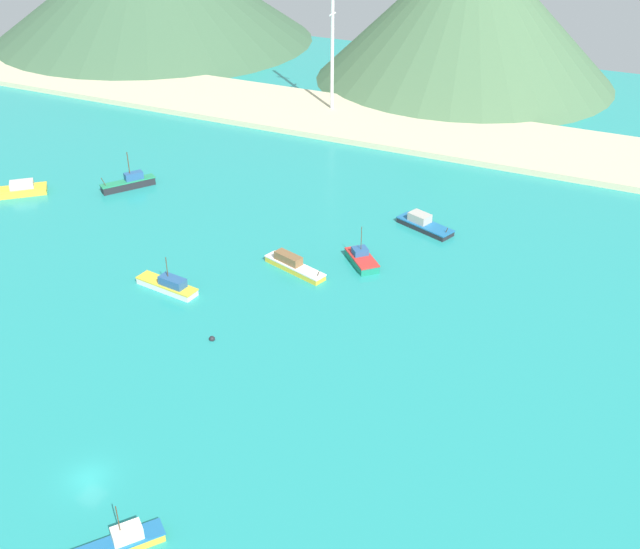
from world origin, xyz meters
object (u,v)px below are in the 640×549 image
at_px(fishing_boat_3, 168,285).
at_px(fishing_boat_9, 120,543).
at_px(buoy_0, 212,339).
at_px(radio_tower, 332,33).
at_px(fishing_boat_0, 129,183).
at_px(fishing_boat_2, 16,190).
at_px(fishing_boat_6, 424,224).
at_px(fishing_boat_8, 293,265).
at_px(fishing_boat_7, 362,259).

bearing_deg(fishing_boat_3, fishing_boat_9, -61.06).
xyz_separation_m(buoy_0, radio_tower, (-21.25, 84.18, 17.40)).
xyz_separation_m(fishing_boat_0, fishing_boat_3, (25.83, -25.43, -0.18)).
relative_size(fishing_boat_2, fishing_boat_3, 1.04).
bearing_deg(fishing_boat_2, fishing_boat_0, 33.24).
bearing_deg(fishing_boat_6, fishing_boat_0, -172.10).
distance_m(fishing_boat_9, radio_tower, 120.31).
height_order(fishing_boat_0, fishing_boat_9, fishing_boat_0).
height_order(fishing_boat_6, fishing_boat_9, fishing_boat_9).
bearing_deg(fishing_boat_9, fishing_boat_8, 99.04).
xyz_separation_m(fishing_boat_3, fishing_boat_8, (13.20, 12.24, -0.02)).
distance_m(fishing_boat_7, buoy_0, 27.43).
xyz_separation_m(fishing_boat_7, radio_tower, (-31.12, 58.59, 16.72)).
relative_size(fishing_boat_6, buoy_0, 12.98).
height_order(fishing_boat_9, buoy_0, fishing_boat_9).
distance_m(fishing_boat_2, fishing_boat_6, 70.44).
xyz_separation_m(fishing_boat_2, buoy_0, (53.60, -22.44, -0.74)).
bearing_deg(fishing_boat_0, fishing_boat_2, -146.76).
bearing_deg(fishing_boat_8, fishing_boat_0, 161.33).
bearing_deg(fishing_boat_6, fishing_boat_8, -122.60).
height_order(fishing_boat_0, fishing_boat_7, fishing_boat_0).
bearing_deg(fishing_boat_0, fishing_boat_7, -8.87).
bearing_deg(fishing_boat_9, fishing_boat_3, 118.94).
height_order(fishing_boat_0, fishing_boat_6, fishing_boat_0).
bearing_deg(fishing_boat_6, buoy_0, -109.92).
bearing_deg(fishing_boat_0, fishing_boat_8, -18.67).
relative_size(fishing_boat_2, fishing_boat_9, 1.28).
distance_m(fishing_boat_0, buoy_0, 49.96).
bearing_deg(fishing_boat_7, fishing_boat_6, 72.20).
relative_size(fishing_boat_0, fishing_boat_6, 0.90).
relative_size(fishing_boat_0, fishing_boat_9, 1.14).
bearing_deg(fishing_boat_0, fishing_boat_6, 7.90).
bearing_deg(radio_tower, fishing_boat_3, -82.89).
xyz_separation_m(fishing_boat_2, fishing_boat_3, (41.91, -14.89, -0.04)).
distance_m(fishing_boat_3, fishing_boat_9, 43.95).
bearing_deg(fishing_boat_3, fishing_boat_8, 42.84).
height_order(fishing_boat_9, radio_tower, radio_tower).
height_order(fishing_boat_2, fishing_boat_8, fishing_boat_2).
xyz_separation_m(fishing_boat_0, fishing_boat_2, (-16.08, -10.54, -0.14)).
bearing_deg(fishing_boat_9, fishing_boat_7, 89.70).
distance_m(fishing_boat_2, buoy_0, 58.11).
bearing_deg(fishing_boat_8, radio_tower, 109.47).
relative_size(fishing_boat_3, buoy_0, 12.56).
bearing_deg(radio_tower, fishing_boat_9, -75.00).
xyz_separation_m(fishing_boat_2, fishing_boat_8, (55.11, -2.65, -0.06)).
height_order(fishing_boat_6, buoy_0, fishing_boat_6).
xyz_separation_m(fishing_boat_3, fishing_boat_6, (26.26, 32.66, -0.04)).
height_order(fishing_boat_2, buoy_0, fishing_boat_2).
relative_size(fishing_boat_2, buoy_0, 13.08).
bearing_deg(fishing_boat_2, fishing_boat_3, -19.56).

